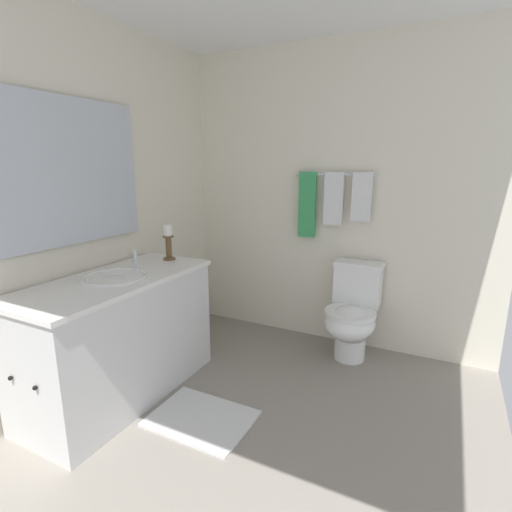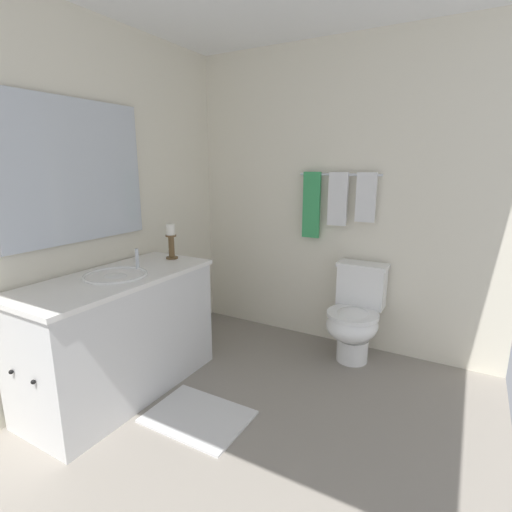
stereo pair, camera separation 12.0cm
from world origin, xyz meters
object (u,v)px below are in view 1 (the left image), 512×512
Objects in this scene: vanity_cabinet at (120,337)px; sink_basin at (115,283)px; candle_holder_tall at (168,241)px; towel_center at (334,199)px; towel_near_vanity at (307,205)px; mirror at (73,172)px; bath_mat at (201,418)px; toilet at (352,314)px; towel_near_corner at (362,197)px; towel_bar at (335,174)px.

sink_basin is (-0.00, 0.00, 0.37)m from vanity_cabinet.
sink_basin is 1.54× the size of candle_holder_tall.
towel_center is (0.99, 0.85, 0.29)m from candle_holder_tall.
vanity_cabinet is 1.77m from towel_near_vanity.
bath_mat is (0.91, 0.00, -1.45)m from mirror.
vanity_cabinet is 1.90m from towel_center.
toilet is at bearing 43.70° from sink_basin.
towel_near_corner is at bearing 48.82° from vanity_cabinet.
mirror is 1.38× the size of toilet.
towel_center is (0.22, 0.00, 0.06)m from towel_near_vanity.
towel_bar reaches higher than candle_holder_tall.
mirror is 1.72× the size of bath_mat.
towel_bar is (0.99, 0.87, 0.48)m from candle_holder_tall.
mirror is (-0.28, 0.00, 1.05)m from vanity_cabinet.
towel_bar is 1.23× the size of towel_near_vanity.
toilet is (1.24, 1.18, -0.41)m from sink_basin.
towel_center is 0.22m from towel_near_corner.
towel_near_vanity reaches higher than sink_basin.
towel_bar is at bearing 41.24° from candle_holder_tall.
towel_near_vanity is at bearing 180.00° from towel_center.
toilet is at bearing 62.61° from bath_mat.
towel_near_vanity is (1.05, 1.39, -0.28)m from mirror.
vanity_cabinet is at bearing -0.01° from mirror.
mirror reaches higher than toilet.
vanity_cabinet is 1.27× the size of mirror.
towel_center is (0.99, 1.39, 0.83)m from vanity_cabinet.
bath_mat is (-0.59, -1.39, -1.25)m from towel_near_corner.
mirror is 1.90m from towel_center.
vanity_cabinet is 3.25× the size of sink_basin.
towel_center is (0.99, 1.39, 0.46)m from sink_basin.
towel_center and towel_near_corner have the same top height.
towel_near_vanity is (0.77, 0.85, 0.23)m from candle_holder_tall.
towel_near_vanity is at bearing 47.82° from candle_holder_tall.
towel_near_corner is (1.21, 1.39, 0.48)m from sink_basin.
candle_holder_tall is at bearing 139.47° from bath_mat.
mirror is 0.79m from candle_holder_tall.
mirror reaches higher than bath_mat.
toilet is 1.98× the size of towel_near_corner.
towel_near_vanity reaches higher than bath_mat.
sink_basin is 0.67× the size of bath_mat.
towel_center is (-0.24, 0.20, 0.87)m from toilet.
vanity_cabinet is 3.11× the size of towel_center.
towel_near_vanity is at bearing 83.91° from bath_mat.
bath_mat is (0.63, -0.53, -0.94)m from candle_holder_tall.
towel_near_corner is 0.63× the size of bath_mat.
mirror is at bearing -137.11° from towel_near_corner.
bath_mat is at bearing -104.70° from towel_bar.
toilet is 0.96m from towel_near_vanity.
candle_holder_tall is 1.41m from towel_bar.
towel_center reaches higher than candle_holder_tall.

